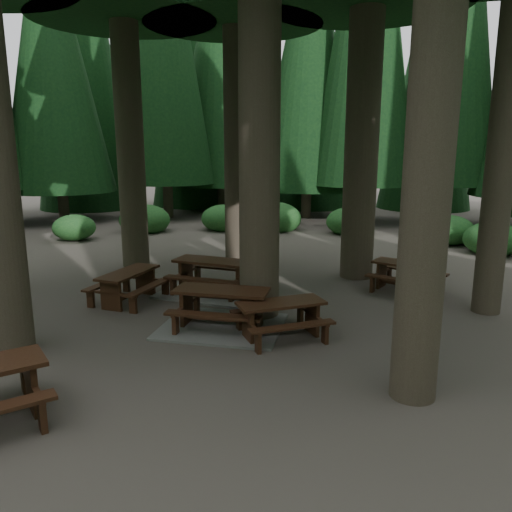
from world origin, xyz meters
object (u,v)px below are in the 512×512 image
(picnic_table_b, at_px, (129,282))
(picnic_table_c, at_px, (213,281))
(picnic_table_f, at_px, (281,314))
(picnic_table_a, at_px, (222,314))
(picnic_table_d, at_px, (408,273))

(picnic_table_b, distance_m, picnic_table_c, 2.07)
(picnic_table_c, bearing_deg, picnic_table_b, -137.49)
(picnic_table_c, relative_size, picnic_table_f, 1.21)
(picnic_table_c, bearing_deg, picnic_table_f, -42.18)
(picnic_table_a, bearing_deg, picnic_table_f, -11.97)
(picnic_table_a, xyz_separation_m, picnic_table_d, (3.49, 3.83, 0.21))
(picnic_table_d, distance_m, picnic_table_f, 4.55)
(picnic_table_a, height_order, picnic_table_f, picnic_table_a)
(picnic_table_b, height_order, picnic_table_c, picnic_table_c)
(picnic_table_c, height_order, picnic_table_d, picnic_table_c)
(picnic_table_c, relative_size, picnic_table_d, 1.26)
(picnic_table_d, bearing_deg, picnic_table_a, -114.38)
(picnic_table_a, distance_m, picnic_table_f, 1.29)
(picnic_table_a, relative_size, picnic_table_c, 1.00)
(picnic_table_a, distance_m, picnic_table_d, 5.18)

